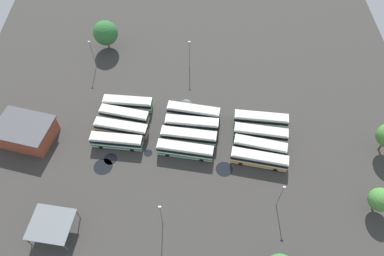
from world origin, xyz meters
The scene contains 26 objects.
ground_plane centered at (0.00, 0.00, 0.00)m, with size 113.39×113.39×0.00m, color #383533.
bus_row0_slot0 centered at (-17.13, -3.14, 1.83)m, with size 13.03×3.99×3.46m.
bus_row0_slot1 centered at (-16.62, 0.90, 1.83)m, with size 12.72×4.46×3.46m.
bus_row0_slot2 centered at (-16.10, 4.53, 1.83)m, with size 12.27×5.15×3.46m.
bus_row0_slot3 centered at (-15.54, 7.94, 1.83)m, with size 12.93×5.04×3.46m.
bus_row1_slot0 centered at (-0.88, -5.50, 1.83)m, with size 13.02×4.84×3.46m.
bus_row1_slot1 centered at (-0.49, -1.85, 1.83)m, with size 12.89×3.95×3.46m.
bus_row1_slot2 centered at (0.26, 1.77, 1.83)m, with size 13.15×4.35×3.46m.
bus_row1_slot3 centered at (1.05, 5.55, 1.83)m, with size 13.02×4.61×3.46m.
bus_row2_slot0 centered at (15.44, -8.15, 1.83)m, with size 12.22×3.66×3.46m.
bus_row2_slot1 centered at (15.93, -4.50, 1.83)m, with size 12.17×5.02×3.46m.
bus_row2_slot2 centered at (16.26, -0.62, 1.83)m, with size 12.83×4.95×3.46m.
bus_row2_slot3 centered at (16.93, 3.09, 1.83)m, with size 12.15×3.85×3.46m.
depot_building centered at (38.18, 0.96, 2.53)m, with size 14.44×12.03×5.03m.
maintenance_shelter centered at (26.94, 23.76, 3.96)m, with size 9.27×8.62×4.16m.
lamp_post_by_building centered at (0.14, -22.47, 5.01)m, with size 0.56×0.28×9.19m.
lamp_post_near_entrance centered at (25.86, -22.82, 4.91)m, with size 0.56×0.28×8.98m.
lamp_post_mid_lot centered at (-18.31, 18.08, 4.71)m, with size 0.56×0.28×8.58m.
lamp_post_far_corner centered at (5.53, 22.12, 4.72)m, with size 0.56×0.28×8.60m.
tree_northeast centered at (23.38, -30.51, 5.22)m, with size 6.76×6.76×8.61m.
tree_west_edge centered at (-38.38, 18.87, 4.37)m, with size 4.83×4.83×6.80m.
puddle_front_lane centered at (18.18, 6.78, 0.00)m, with size 3.09×3.09×0.01m, color black.
puddle_back_corner centered at (9.68, 5.21, 0.00)m, with size 2.02×2.02×0.01m, color black.
puddle_between_rows centered at (19.62, 8.80, 0.00)m, with size 4.33×4.33×0.01m, color black.
puddle_centre_drain centered at (1.04, -9.30, 0.00)m, with size 3.38×3.38×0.01m, color black.
puddle_near_shelter centered at (-7.77, 9.48, 0.00)m, with size 3.87×3.87×0.01m, color black.
Camera 1 is at (-0.46, 49.65, 72.80)m, focal length 34.35 mm.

